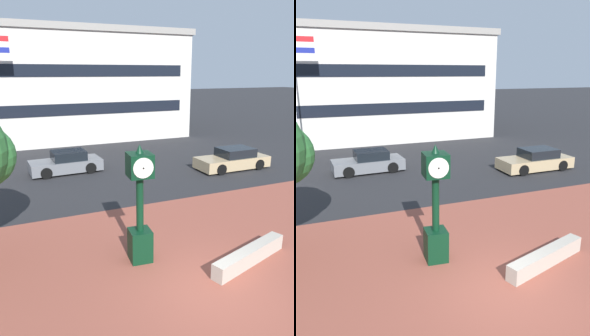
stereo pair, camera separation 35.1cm
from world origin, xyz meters
The scene contains 7 objects.
ground_plane centered at (0.00, 0.00, 0.00)m, with size 200.00×200.00×0.00m, color #262628.
plaza_brick_paving centered at (0.00, 1.23, 0.00)m, with size 44.00×10.47×0.01m, color brown.
planter_wall centered at (1.80, 0.70, 0.25)m, with size 3.20×0.40×0.50m, color #ADA393.
street_clock centered at (-1.22, 2.22, 1.74)m, with size 0.77×0.82×3.70m.
car_street_near centered at (7.98, 9.82, 0.57)m, with size 4.46×1.95×1.28m.
car_street_mid centered at (-1.46, 13.01, 0.57)m, with size 4.15×1.96×1.28m.
civic_building centered at (0.22, 28.06, 4.61)m, with size 22.00×15.94×9.21m.
Camera 2 is at (-4.54, -6.89, 5.70)m, focal length 36.87 mm.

